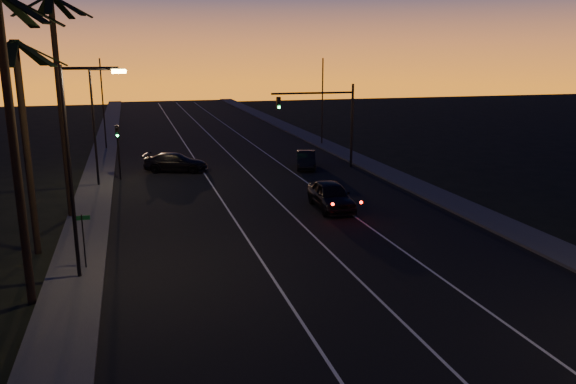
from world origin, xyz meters
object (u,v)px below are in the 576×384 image
object	(u,v)px
right_car	(306,160)
cross_car	(176,162)
signal_mast	(326,111)
lead_car	(331,195)

from	to	relation	value
right_car	cross_car	bearing A→B (deg)	171.26
signal_mast	lead_car	distance (m)	13.46
lead_car	cross_car	distance (m)	16.51
signal_mast	right_car	world-z (taller)	signal_mast
lead_car	right_car	distance (m)	12.83
right_car	cross_car	xyz separation A→B (m)	(-10.68, 1.64, 0.03)
lead_car	right_car	size ratio (longest dim) A/B	1.23
cross_car	lead_car	bearing A→B (deg)	-59.69
signal_mast	cross_car	distance (m)	13.05
signal_mast	cross_car	xyz separation A→B (m)	(-12.25, 1.99, -4.02)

